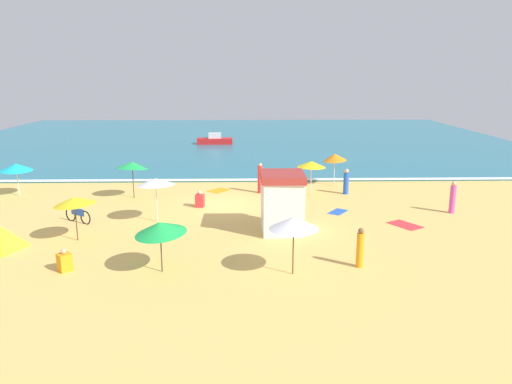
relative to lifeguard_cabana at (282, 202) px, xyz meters
The scene contains 24 objects.
ground_plane 5.87m from the lifeguard_cabana, 121.39° to the left, with size 60.00×60.00×0.00m, color #EDBC60.
ocean_water 33.02m from the lifeguard_cabana, 95.16° to the left, with size 60.00×44.00×0.10m, color teal.
wave_breaker_foam 11.62m from the lifeguard_cabana, 104.88° to the left, with size 57.00×0.70×0.01m, color white.
lifeguard_cabana is the anchor object (origin of this frame).
beach_umbrella_0 17.25m from the lifeguard_cabana, 154.62° to the left, with size 2.68×2.69×2.04m.
beach_umbrella_1 6.85m from the lifeguard_cabana, 135.83° to the right, with size 2.76×2.75×2.07m.
beach_umbrella_2 7.37m from the lifeguard_cabana, 71.88° to the left, with size 2.18×2.18×2.15m.
beach_umbrella_3 10.76m from the lifeguard_cabana, 141.58° to the left, with size 2.57×2.58×2.29m.
beach_umbrella_4 10.62m from the lifeguard_cabana, 66.65° to the left, with size 2.06×2.04×2.20m.
beach_umbrella_5 9.36m from the lifeguard_cabana, behind, with size 1.86×1.84×2.07m.
beach_umbrella_6 5.15m from the lifeguard_cabana, 89.68° to the right, with size 2.12×2.12×2.25m.
beach_umbrella_7 6.45m from the lifeguard_cabana, 164.37° to the left, with size 2.65×2.65×2.27m.
beach_tent 12.37m from the lifeguard_cabana, 169.53° to the right, with size 2.18×2.09×1.10m.
parked_bicycle 10.34m from the lifeguard_cabana, behind, with size 1.57×1.03×0.76m.
beachgoer_0 5.27m from the lifeguard_cabana, 59.10° to the right, with size 0.40×0.40×1.58m.
beachgoer_1 7.79m from the lifeguard_cabana, 95.79° to the left, with size 0.35×0.35×1.89m.
beachgoer_2 8.61m from the lifeguard_cabana, 58.30° to the left, with size 0.44×0.44×1.58m.
beachgoer_3 9.82m from the lifeguard_cabana, 17.48° to the left, with size 0.43×0.43×1.73m.
beachgoer_4 6.29m from the lifeguard_cabana, 133.58° to the left, with size 0.52×0.52×0.95m.
beachgoer_6 9.83m from the lifeguard_cabana, 151.87° to the right, with size 0.64×0.64×0.89m.
beach_towel_0 4.85m from the lifeguard_cabana, 44.89° to the left, with size 1.30×1.43×0.01m.
beach_towel_1 6.39m from the lifeguard_cabana, ahead, with size 1.70×1.90×0.01m.
beach_towel_2 9.15m from the lifeguard_cabana, 112.19° to the left, with size 1.63×1.68×0.01m.
small_boat_0 29.18m from the lifeguard_cabana, 99.50° to the left, with size 3.66×1.31×1.14m.
Camera 1 is at (1.20, -27.31, 7.39)m, focal length 34.85 mm.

